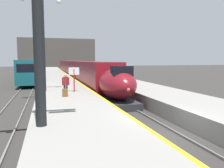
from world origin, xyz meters
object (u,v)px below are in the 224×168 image
object	(u,v)px
highspeed_train_main	(78,70)
regional_train_adjacent	(34,68)
departure_info_board	(74,74)
station_column_mid	(42,30)
passenger_near_edge	(66,83)
rolling_suitcase	(65,93)

from	to	relation	value
highspeed_train_main	regional_train_adjacent	bearing A→B (deg)	141.53
highspeed_train_main	departure_info_board	xyz separation A→B (m)	(-3.34, -22.64, 0.59)
regional_train_adjacent	station_column_mid	distance (m)	28.21
highspeed_train_main	passenger_near_edge	world-z (taller)	highspeed_train_main
departure_info_board	station_column_mid	bearing A→B (deg)	153.45
passenger_near_edge	rolling_suitcase	world-z (taller)	passenger_near_edge
regional_train_adjacent	rolling_suitcase	xyz separation A→B (m)	(3.77, -31.64, -0.77)
regional_train_adjacent	departure_info_board	xyz separation A→B (m)	(4.76, -29.08, 0.43)
highspeed_train_main	passenger_near_edge	size ratio (longest dim) A/B	33.00
passenger_near_edge	rolling_suitcase	size ratio (longest dim) A/B	1.72
highspeed_train_main	rolling_suitcase	bearing A→B (deg)	-99.75
rolling_suitcase	departure_info_board	bearing A→B (deg)	68.74
rolling_suitcase	highspeed_train_main	bearing A→B (deg)	80.25
passenger_near_edge	rolling_suitcase	distance (m)	0.85
rolling_suitcase	departure_info_board	size ratio (longest dim) A/B	0.46
regional_train_adjacent	departure_info_board	world-z (taller)	regional_train_adjacent
station_column_mid	highspeed_train_main	bearing A→B (deg)	74.56
station_column_mid	passenger_near_edge	size ratio (longest dim) A/B	5.21
highspeed_train_main	departure_info_board	distance (m)	22.90
rolling_suitcase	station_column_mid	bearing A→B (deg)	112.21
highspeed_train_main	rolling_suitcase	size ratio (longest dim) A/B	56.80
regional_train_adjacent	passenger_near_edge	size ratio (longest dim) A/B	21.66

